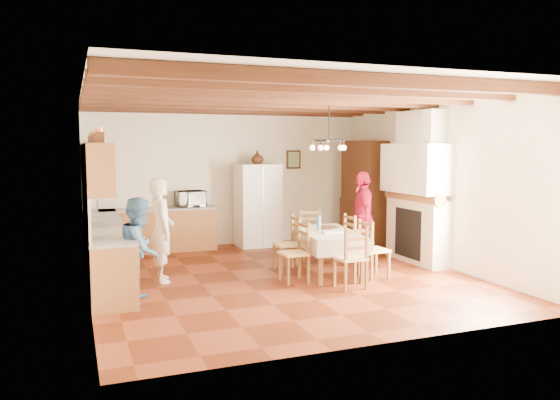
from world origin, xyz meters
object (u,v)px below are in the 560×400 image
at_px(chair_end_near, 351,257).
at_px(person_woman_blue, 140,249).
at_px(hutch, 364,193).
at_px(chair_right_near, 374,249).
at_px(chair_left_far, 287,243).
at_px(chair_end_far, 312,236).
at_px(microwave, 191,199).
at_px(chair_left_near, 294,252).
at_px(chair_right_far, 358,241).
at_px(person_man, 161,230).
at_px(refrigerator, 257,205).
at_px(person_woman_red, 362,216).
at_px(dining_table, 328,236).

xyz_separation_m(chair_end_near, person_woman_blue, (-3.07, 0.43, 0.25)).
height_order(hutch, chair_right_near, hutch).
relative_size(chair_left_far, chair_right_near, 1.00).
distance_m(chair_end_far, microwave, 2.79).
bearing_deg(chair_left_near, chair_left_far, 165.32).
relative_size(chair_left_far, chair_right_far, 1.00).
xyz_separation_m(chair_right_far, person_man, (-3.42, 0.23, 0.35)).
bearing_deg(person_man, chair_left_far, -89.82).
xyz_separation_m(chair_right_far, chair_end_near, (-0.80, -1.21, 0.00)).
bearing_deg(chair_end_near, person_woman_blue, -9.55).
height_order(chair_right_near, person_man, person_man).
xyz_separation_m(refrigerator, chair_left_near, (-0.47, -3.22, -0.41)).
xyz_separation_m(person_man, microwave, (0.99, 2.54, 0.23)).
xyz_separation_m(chair_right_far, chair_end_far, (-0.54, 0.79, 0.00)).
bearing_deg(microwave, chair_right_near, -65.24).
bearing_deg(microwave, chair_left_far, -74.18).
bearing_deg(chair_left_far, chair_end_near, 20.59).
bearing_deg(person_woman_blue, refrigerator, -19.46).
bearing_deg(chair_end_far, microwave, 147.05).
height_order(chair_left_near, chair_end_near, same).
relative_size(hutch, person_woman_blue, 1.55).
distance_m(hutch, person_woman_blue, 5.76).
xyz_separation_m(chair_left_far, person_man, (-2.14, 0.02, 0.35)).
height_order(hutch, chair_left_far, hutch).
height_order(chair_left_near, person_woman_red, person_woman_red).
distance_m(chair_right_far, microwave, 3.72).
relative_size(chair_end_near, person_man, 0.58).
relative_size(dining_table, chair_end_near, 1.85).
height_order(hutch, person_woman_red, hutch).
relative_size(chair_right_far, person_woman_blue, 0.66).
bearing_deg(refrigerator, chair_left_far, -97.97).
bearing_deg(person_woman_red, person_man, -67.59).
relative_size(chair_left_far, microwave, 1.62).
height_order(chair_end_near, person_woman_red, person_woman_red).
bearing_deg(microwave, hutch, -21.37).
height_order(chair_left_near, chair_right_near, same).
xyz_separation_m(person_woman_red, microwave, (-2.76, 2.32, 0.22)).
distance_m(chair_right_near, person_woman_red, 1.34).
distance_m(chair_right_near, chair_end_near, 0.81).
height_order(refrigerator, person_woman_red, refrigerator).
bearing_deg(person_woman_red, chair_right_far, -17.88).
bearing_deg(hutch, chair_end_near, -125.93).
height_order(chair_end_near, person_woman_blue, person_woman_blue).
bearing_deg(chair_left_near, person_woman_red, 118.04).
bearing_deg(chair_right_near, hutch, -30.62).
bearing_deg(person_man, chair_right_near, -106.14).
bearing_deg(person_woman_blue, chair_right_near, -69.35).
bearing_deg(chair_right_near, person_woman_red, -25.11).
xyz_separation_m(chair_right_near, chair_right_far, (0.13, 0.76, 0.00)).
xyz_separation_m(chair_right_far, microwave, (-2.42, 2.77, 0.58)).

